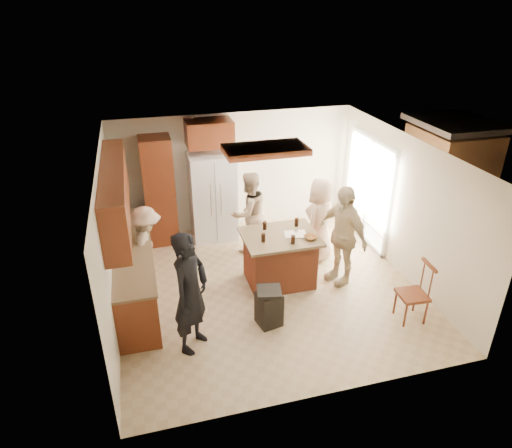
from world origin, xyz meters
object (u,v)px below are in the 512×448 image
object	(u,v)px
spindle_chair	(414,295)
kitchen_island	(280,258)
person_behind_right	(320,220)
person_front_left	(191,293)
person_behind_left	(249,213)
person_counter	(147,248)
person_side_right	(342,235)
refrigerator	(213,197)
trash_bin	(269,307)

from	to	relation	value
spindle_chair	kitchen_island	bearing A→B (deg)	137.57
person_behind_right	kitchen_island	world-z (taller)	person_behind_right
person_front_left	person_behind_left	distance (m)	2.87
person_behind_right	person_counter	world-z (taller)	person_behind_right
person_behind_right	person_front_left	bearing A→B (deg)	-4.81
person_side_right	refrigerator	xyz separation A→B (m)	(-1.85, 2.23, -0.01)
person_behind_right	spindle_chair	bearing A→B (deg)	68.70
kitchen_island	spindle_chair	world-z (taller)	spindle_chair
person_behind_right	kitchen_island	size ratio (longest dim) A/B	1.27
person_counter	refrigerator	xyz separation A→B (m)	(1.40, 1.50, 0.16)
person_side_right	person_behind_left	bearing A→B (deg)	-158.20
person_side_right	trash_bin	world-z (taller)	person_side_right
person_front_left	trash_bin	distance (m)	1.35
trash_bin	spindle_chair	distance (m)	2.25
person_behind_right	person_side_right	size ratio (longest dim) A/B	0.90
person_behind_left	refrigerator	size ratio (longest dim) A/B	0.92
person_behind_right	refrigerator	distance (m)	2.26
person_counter	person_behind_right	bearing A→B (deg)	-83.92
person_behind_left	trash_bin	bearing A→B (deg)	61.52
person_front_left	person_counter	size ratio (longest dim) A/B	1.24
person_front_left	person_behind_right	size ratio (longest dim) A/B	1.13
trash_bin	refrigerator	bearing A→B (deg)	95.53
kitchen_island	spindle_chair	size ratio (longest dim) A/B	1.29
person_behind_right	trash_bin	xyz separation A→B (m)	(-1.48, -1.67, -0.49)
person_behind_right	person_behind_left	bearing A→B (deg)	-66.31
person_front_left	person_counter	world-z (taller)	person_front_left
person_behind_left	person_behind_right	world-z (taller)	person_behind_left
kitchen_island	person_side_right	bearing A→B (deg)	-12.42
person_behind_left	person_counter	distance (m)	2.10
person_front_left	kitchen_island	distance (m)	2.16
person_behind_right	trash_bin	world-z (taller)	person_behind_right
person_behind_right	person_side_right	distance (m)	0.84
spindle_chair	person_side_right	bearing A→B (deg)	116.02
refrigerator	trash_bin	distance (m)	3.14
person_counter	refrigerator	size ratio (longest dim) A/B	0.82
refrigerator	spindle_chair	size ratio (longest dim) A/B	1.81
person_behind_right	spindle_chair	xyz separation A→B (m)	(0.71, -2.14, -0.36)
person_behind_left	kitchen_island	xyz separation A→B (m)	(0.24, -1.21, -0.35)
person_side_right	spindle_chair	bearing A→B (deg)	6.10
trash_bin	person_front_left	bearing A→B (deg)	-171.06
person_counter	spindle_chair	distance (m)	4.40
person_behind_right	spindle_chair	size ratio (longest dim) A/B	1.63
person_side_right	person_counter	distance (m)	3.34
kitchen_island	trash_bin	xyz separation A→B (m)	(-0.51, -1.07, -0.16)
refrigerator	trash_bin	xyz separation A→B (m)	(0.30, -3.07, -0.58)
person_behind_left	kitchen_island	bearing A→B (deg)	79.46
person_behind_right	person_counter	xyz separation A→B (m)	(-3.18, -0.10, -0.07)
person_front_left	person_behind_left	world-z (taller)	person_front_left
person_side_right	refrigerator	world-z (taller)	person_side_right
person_side_right	spindle_chair	xyz separation A→B (m)	(0.64, -1.31, -0.45)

